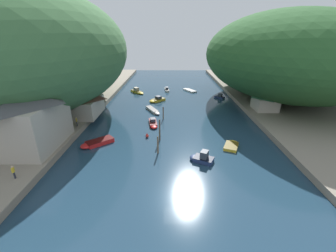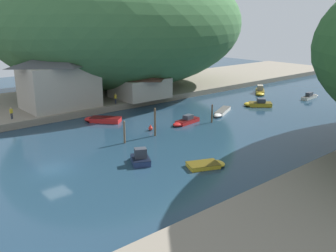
# 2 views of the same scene
# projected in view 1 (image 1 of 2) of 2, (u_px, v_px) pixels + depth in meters

# --- Properties ---
(water_surface) EXTENTS (130.00, 130.00, 0.00)m
(water_surface) POSITION_uv_depth(u_px,v_px,m) (172.00, 111.00, 52.50)
(water_surface) COLOR #1E384C
(water_surface) RESTS_ON ground
(left_bank) EXTENTS (22.00, 120.00, 0.99)m
(left_bank) POSITION_uv_depth(u_px,v_px,m) (54.00, 109.00, 52.49)
(left_bank) COLOR gray
(left_bank) RESTS_ON ground
(right_bank) EXTENTS (22.00, 120.00, 0.99)m
(right_bank) POSITION_uv_depth(u_px,v_px,m) (291.00, 110.00, 52.13)
(right_bank) COLOR gray
(right_bank) RESTS_ON ground
(hillside_left) EXTENTS (37.60, 52.64, 24.81)m
(hillside_left) POSITION_uv_depth(u_px,v_px,m) (33.00, 52.00, 46.14)
(hillside_left) COLOR #3D6B3D
(hillside_left) RESTS_ON left_bank
(hillside_right) EXTENTS (39.40, 55.17, 21.61)m
(hillside_right) POSITION_uv_depth(u_px,v_px,m) (285.00, 55.00, 57.12)
(hillside_right) COLOR #285628
(hillside_right) RESTS_ON right_bank
(waterfront_building) EXTENTS (8.35, 11.70, 8.75)m
(waterfront_building) POSITION_uv_depth(u_px,v_px,m) (28.00, 118.00, 32.49)
(waterfront_building) COLOR #B2A899
(waterfront_building) RESTS_ON left_bank
(boathouse_shed) EXTENTS (8.50, 9.28, 4.93)m
(boathouse_shed) POSITION_uv_depth(u_px,v_px,m) (79.00, 103.00, 46.23)
(boathouse_shed) COLOR #B2A899
(boathouse_shed) RESTS_ON left_bank
(right_bank_cottage) EXTENTS (4.98, 5.57, 4.42)m
(right_bank_cottage) POSITION_uv_depth(u_px,v_px,m) (266.00, 100.00, 49.73)
(right_bank_cottage) COLOR #B2A899
(right_bank_cottage) RESTS_ON right_bank
(boat_far_right_bank) EXTENTS (4.68, 4.70, 1.34)m
(boat_far_right_bank) POSITION_uv_depth(u_px,v_px,m) (157.00, 100.00, 60.15)
(boat_far_right_bank) COLOR gold
(boat_far_right_bank) RESTS_ON water_surface
(boat_small_dinghy) EXTENTS (1.64, 5.56, 1.22)m
(boat_small_dinghy) POSITION_uv_depth(u_px,v_px,m) (167.00, 89.00, 72.05)
(boat_small_dinghy) COLOR silver
(boat_small_dinghy) RESTS_ON water_surface
(boat_navy_launch) EXTENTS (3.98, 6.28, 0.59)m
(boat_navy_launch) POSITION_uv_depth(u_px,v_px,m) (153.00, 111.00, 52.08)
(boat_navy_launch) COLOR silver
(boat_navy_launch) RESTS_ON water_surface
(boat_open_rowboat) EXTENTS (3.20, 3.07, 1.35)m
(boat_open_rowboat) POSITION_uv_depth(u_px,v_px,m) (219.00, 97.00, 63.28)
(boat_open_rowboat) COLOR navy
(boat_open_rowboat) RESTS_ON water_surface
(boat_mid_channel) EXTENTS (2.13, 5.18, 1.20)m
(boat_mid_channel) POSITION_uv_depth(u_px,v_px,m) (153.00, 123.00, 44.42)
(boat_mid_channel) COLOR red
(boat_mid_channel) RESTS_ON water_surface
(boat_far_upstream) EXTENTS (3.28, 4.37, 0.46)m
(boat_far_upstream) POSITION_uv_depth(u_px,v_px,m) (232.00, 145.00, 35.98)
(boat_far_upstream) COLOR gold
(boat_far_upstream) RESTS_ON water_surface
(boat_yellow_tender) EXTENTS (4.87, 5.57, 1.57)m
(boat_yellow_tender) POSITION_uv_depth(u_px,v_px,m) (137.00, 91.00, 68.85)
(boat_yellow_tender) COLOR gold
(boat_yellow_tender) RESTS_ON water_surface
(boat_red_skiff) EXTENTS (3.76, 3.04, 1.69)m
(boat_red_skiff) POSITION_uv_depth(u_px,v_px,m) (201.00, 158.00, 31.69)
(boat_red_skiff) COLOR navy
(boat_red_skiff) RESTS_ON water_surface
(boat_white_cruiser) EXTENTS (4.51, 6.16, 0.43)m
(boat_white_cruiser) POSITION_uv_depth(u_px,v_px,m) (189.00, 90.00, 71.59)
(boat_white_cruiser) COLOR white
(boat_white_cruiser) RESTS_ON water_surface
(boat_cabin_cruiser) EXTENTS (5.33, 4.96, 0.68)m
(boat_cabin_cruiser) POSITION_uv_depth(u_px,v_px,m) (96.00, 143.00, 36.47)
(boat_cabin_cruiser) COLOR red
(boat_cabin_cruiser) RESTS_ON water_surface
(mooring_post_nearest) EXTENTS (0.25, 0.25, 2.82)m
(mooring_post_nearest) POSITION_uv_depth(u_px,v_px,m) (158.00, 145.00, 33.46)
(mooring_post_nearest) COLOR brown
(mooring_post_nearest) RESTS_ON water_surface
(mooring_post_second) EXTENTS (0.26, 0.26, 3.72)m
(mooring_post_second) POSITION_uv_depth(u_px,v_px,m) (160.00, 130.00, 37.58)
(mooring_post_second) COLOR brown
(mooring_post_second) RESTS_ON water_surface
(mooring_post_fourth) EXTENTS (0.23, 0.23, 2.69)m
(mooring_post_fourth) POSITION_uv_depth(u_px,v_px,m) (163.00, 113.00, 47.24)
(mooring_post_fourth) COLOR brown
(mooring_post_fourth) RESTS_ON water_surface
(channel_buoy_near) EXTENTS (0.57, 0.57, 0.85)m
(channel_buoy_near) POSITION_uv_depth(u_px,v_px,m) (147.00, 136.00, 39.09)
(channel_buoy_near) COLOR red
(channel_buoy_near) RESTS_ON water_surface
(person_on_quay) EXTENTS (0.35, 0.43, 1.69)m
(person_on_quay) POSITION_uv_depth(u_px,v_px,m) (77.00, 121.00, 41.21)
(person_on_quay) COLOR #282D3D
(person_on_quay) RESTS_ON left_bank
(person_by_boathouse) EXTENTS (0.32, 0.43, 1.69)m
(person_by_boathouse) POSITION_uv_depth(u_px,v_px,m) (13.00, 171.00, 26.03)
(person_by_boathouse) COLOR #282D3D
(person_by_boathouse) RESTS_ON left_bank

